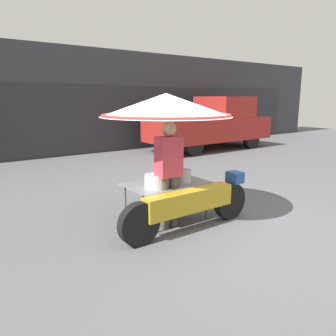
% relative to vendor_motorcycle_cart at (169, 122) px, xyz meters
% --- Properties ---
extents(ground_plane, '(36.00, 36.00, 0.00)m').
position_rel_vendor_motorcycle_cart_xyz_m(ground_plane, '(0.57, -0.72, -1.58)').
color(ground_plane, '#56565B').
extents(shopfront_building, '(28.00, 2.06, 3.67)m').
position_rel_vendor_motorcycle_cart_xyz_m(shopfront_building, '(0.57, 8.00, 0.24)').
color(shopfront_building, '#38383D').
rests_on(shopfront_building, ground).
extents(vendor_motorcycle_cart, '(2.32, 2.03, 2.01)m').
position_rel_vendor_motorcycle_cart_xyz_m(vendor_motorcycle_cart, '(0.00, 0.00, 0.00)').
color(vendor_motorcycle_cart, black).
rests_on(vendor_motorcycle_cart, ground).
extents(vendor_person, '(0.38, 0.22, 1.61)m').
position_rel_vendor_motorcycle_cart_xyz_m(vendor_person, '(-0.17, -0.23, -0.68)').
color(vendor_person, '#4C473D').
rests_on(vendor_person, ground).
extents(pickup_truck, '(4.98, 1.97, 2.01)m').
position_rel_vendor_motorcycle_cart_xyz_m(pickup_truck, '(5.93, 5.23, -0.62)').
color(pickup_truck, black).
rests_on(pickup_truck, ground).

